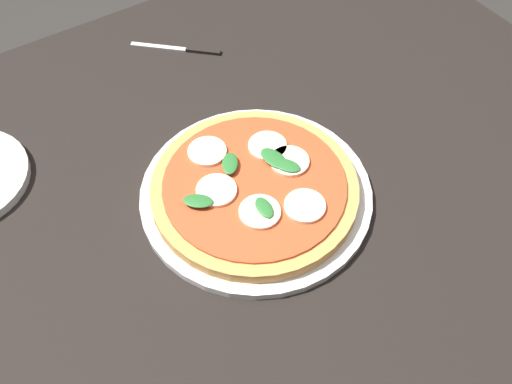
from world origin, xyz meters
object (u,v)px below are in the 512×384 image
at_px(dining_table, 299,242).
at_px(pizza, 255,187).
at_px(serving_tray, 256,194).
at_px(knife, 187,49).

relative_size(dining_table, pizza, 3.91).
bearing_deg(serving_tray, dining_table, 135.68).
xyz_separation_m(serving_tray, knife, (-0.08, -0.34, -0.00)).
xyz_separation_m(pizza, knife, (-0.08, -0.34, -0.02)).
distance_m(dining_table, serving_tray, 0.13).
bearing_deg(knife, serving_tray, 77.35).
bearing_deg(serving_tray, knife, -102.65).
distance_m(serving_tray, knife, 0.35).
bearing_deg(pizza, knife, -103.07).
height_order(dining_table, serving_tray, serving_tray).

